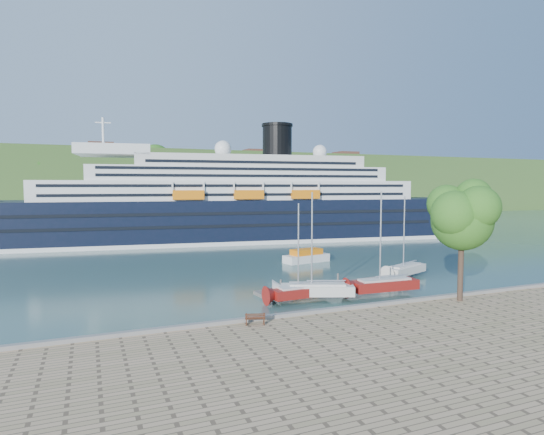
{
  "coord_description": "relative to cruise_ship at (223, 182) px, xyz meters",
  "views": [
    {
      "loc": [
        -24.8,
        -33.06,
        11.54
      ],
      "look_at": [
        0.89,
        30.0,
        6.78
      ],
      "focal_mm": 30.0,
      "sensor_mm": 36.0,
      "label": 1
    }
  ],
  "objects": [
    {
      "name": "sailboat_white_far",
      "position": [
        10.78,
        -44.86,
        -7.46
      ],
      "size": [
        7.8,
        4.73,
        9.76
      ],
      "primitive_type": null,
      "rotation": [
        0.0,
        0.0,
        0.38
      ],
      "color": "silver",
      "rests_on": "ground"
    },
    {
      "name": "ground",
      "position": [
        -1.34,
        -57.83,
        -12.35
      ],
      "size": [
        400.0,
        400.0,
        0.0
      ],
      "primitive_type": "plane",
      "color": "#2F534D",
      "rests_on": "ground"
    },
    {
      "name": "tender_launch",
      "position": [
        4.39,
        -29.75,
        -11.34
      ],
      "size": [
        7.6,
        3.79,
        2.01
      ],
      "primitive_type": null,
      "rotation": [
        0.0,
        0.0,
        0.19
      ],
      "color": "orange",
      "rests_on": "ground"
    },
    {
      "name": "quay_coping",
      "position": [
        -1.34,
        -58.03,
        -11.2
      ],
      "size": [
        220.0,
        0.5,
        0.3
      ],
      "primitive_type": "cube",
      "color": "slate",
      "rests_on": "promenade"
    },
    {
      "name": "floating_pontoon",
      "position": [
        -1.54,
        -46.22,
        -12.16
      ],
      "size": [
        16.94,
        3.58,
        0.37
      ],
      "primitive_type": null,
      "rotation": [
        0.0,
        0.0,
        0.09
      ],
      "color": "slate",
      "rests_on": "ground"
    },
    {
      "name": "sailboat_red",
      "position": [
        2.76,
        -51.49,
        -7.11
      ],
      "size": [
        8.22,
        2.68,
        10.48
      ],
      "primitive_type": null,
      "rotation": [
        0.0,
        0.0,
        -0.05
      ],
      "color": "maroon",
      "rests_on": "ground"
    },
    {
      "name": "park_bench",
      "position": [
        -14.55,
        -59.03,
        -10.83
      ],
      "size": [
        1.72,
        1.11,
        1.02
      ],
      "primitive_type": null,
      "rotation": [
        0.0,
        0.0,
        -0.31
      ],
      "color": "#4A2515",
      "rests_on": "promenade"
    },
    {
      "name": "far_hillside",
      "position": [
        -1.34,
        87.17,
        -0.35
      ],
      "size": [
        400.0,
        50.0,
        24.0
      ],
      "primitive_type": "cube",
      "color": "#2E5321",
      "rests_on": "ground"
    },
    {
      "name": "sailboat_extra",
      "position": [
        -6.39,
        -50.55,
        -7.66
      ],
      "size": [
        7.37,
        2.47,
        9.37
      ],
      "primitive_type": null,
      "rotation": [
        0.0,
        0.0,
        0.06
      ],
      "color": "maroon",
      "rests_on": "ground"
    },
    {
      "name": "sailboat_white_near",
      "position": [
        -4.9,
        -50.82,
        -7.14
      ],
      "size": [
        8.32,
        5.05,
        10.42
      ],
      "primitive_type": null,
      "rotation": [
        0.0,
        0.0,
        -0.38
      ],
      "color": "silver",
      "rests_on": "ground"
    },
    {
      "name": "cruise_ship",
      "position": [
        0.0,
        0.0,
        0.0
      ],
      "size": [
        111.09,
        29.63,
        24.69
      ],
      "primitive_type": null,
      "rotation": [
        0.0,
        0.0,
        -0.13
      ],
      "color": "black",
      "rests_on": "ground"
    },
    {
      "name": "promenade_tree",
      "position": [
        5.38,
        -59.33,
        -5.31
      ],
      "size": [
        7.28,
        7.28,
        12.06
      ],
      "primitive_type": null,
      "color": "#235A17",
      "rests_on": "promenade"
    }
  ]
}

